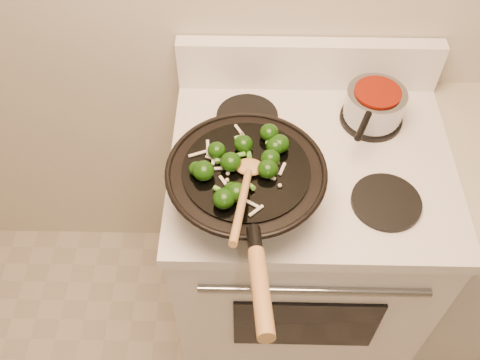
{
  "coord_description": "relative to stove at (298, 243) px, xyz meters",
  "views": [
    {
      "loc": [
        -0.42,
        0.21,
        2.04
      ],
      "look_at": [
        -0.44,
        1.01,
        1.03
      ],
      "focal_mm": 40.0,
      "sensor_mm": 36.0,
      "label": 1
    }
  ],
  "objects": [
    {
      "name": "wooden_spoon",
      "position": [
        -0.18,
        -0.24,
        0.62
      ],
      "size": [
        0.08,
        0.31,
        0.12
      ],
      "color": "#AB7843",
      "rests_on": "wok"
    },
    {
      "name": "stove",
      "position": [
        0.0,
        0.0,
        0.0
      ],
      "size": [
        0.78,
        0.67,
        1.08
      ],
      "color": "white",
      "rests_on": "ground"
    },
    {
      "name": "saucepan",
      "position": [
        0.18,
        0.15,
        0.51
      ],
      "size": [
        0.17,
        0.26,
        0.1
      ],
      "color": "gray",
      "rests_on": "stove"
    },
    {
      "name": "wok",
      "position": [
        -0.18,
        -0.16,
        0.53
      ],
      "size": [
        0.39,
        0.65,
        0.21
      ],
      "color": "black",
      "rests_on": "stove"
    },
    {
      "name": "stirfry",
      "position": [
        -0.19,
        -0.15,
        0.6
      ],
      "size": [
        0.25,
        0.28,
        0.05
      ],
      "color": "#113307",
      "rests_on": "wok"
    }
  ]
}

